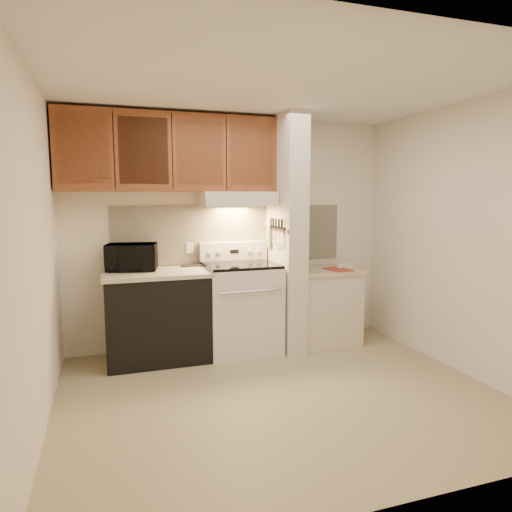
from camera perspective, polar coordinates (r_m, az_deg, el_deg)
name	(u,v)px	position (r m, az deg, el deg)	size (l,w,h in m)	color
floor	(280,394)	(4.01, 3.03, -16.84)	(3.60, 3.60, 0.00)	tan
ceiling	(282,85)	(3.76, 3.31, 20.51)	(3.60, 3.60, 0.00)	white
wall_back	(232,233)	(5.10, -3.03, 2.94)	(3.60, 0.02, 2.50)	white
wall_left	(36,255)	(3.46, -25.81, 0.06)	(0.02, 3.00, 2.50)	white
wall_right	(461,240)	(4.65, 24.29, 1.85)	(0.02, 3.00, 2.50)	white
backsplash	(232,234)	(5.09, -2.99, 2.76)	(2.60, 0.02, 0.63)	#F1E7C7
range_body	(241,309)	(4.90, -1.89, -6.62)	(0.76, 0.65, 0.92)	silver
oven_window	(250,312)	(4.60, -0.76, -7.05)	(0.50, 0.01, 0.30)	black
oven_handle	(251,291)	(4.51, -0.62, -4.45)	(0.02, 0.02, 0.65)	silver
cooktop	(241,265)	(4.81, -1.91, -1.11)	(0.74, 0.64, 0.03)	black
range_backguard	(233,251)	(5.06, -2.83, 0.63)	(0.76, 0.08, 0.20)	silver
range_display	(234,251)	(5.02, -2.71, 0.58)	(0.10, 0.01, 0.04)	black
range_knob_left_outer	(210,252)	(4.95, -5.82, 0.45)	(0.05, 0.05, 0.02)	silver
range_knob_left_inner	(219,252)	(4.97, -4.69, 0.49)	(0.05, 0.05, 0.02)	silver
range_knob_right_inner	(250,251)	(5.07, -0.74, 0.65)	(0.05, 0.05, 0.02)	silver
range_knob_right_outer	(259,251)	(5.10, 0.33, 0.69)	(0.05, 0.05, 0.02)	silver
dishwasher_front	(157,318)	(4.75, -12.25, -7.55)	(1.00, 0.63, 0.87)	black
left_countertop	(156,273)	(4.65, -12.40, -2.13)	(1.04, 0.67, 0.04)	beige
spoon_rest	(192,266)	(4.90, -8.00, -1.22)	(0.23, 0.07, 0.02)	black
teal_jar	(118,265)	(4.84, -16.82, -1.08)	(0.09, 0.09, 0.10)	#2C695E
outlet	(190,248)	(4.98, -8.27, 1.03)	(0.08, 0.01, 0.12)	beige
microwave	(132,257)	(4.75, -15.27, -0.13)	(0.49, 0.33, 0.27)	black
partition_pillar	(286,234)	(4.93, 3.78, 2.78)	(0.22, 0.70, 2.50)	beige
pillar_trim	(276,229)	(4.89, 2.53, 3.33)	(0.01, 0.70, 0.04)	brown
knife_strip	(277,228)	(4.84, 2.67, 3.53)	(0.02, 0.42, 0.04)	black
knife_blade_a	(282,239)	(4.69, 3.26, 2.17)	(0.01, 0.04, 0.16)	silver
knife_handle_a	(282,224)	(4.68, 3.25, 4.00)	(0.02, 0.02, 0.10)	black
knife_blade_b	(279,239)	(4.77, 2.88, 2.14)	(0.01, 0.04, 0.18)	silver
knife_handle_b	(279,224)	(4.76, 2.88, 4.06)	(0.02, 0.02, 0.10)	black
knife_blade_c	(276,239)	(4.84, 2.56, 2.10)	(0.01, 0.04, 0.20)	silver
knife_handle_c	(276,223)	(4.84, 2.51, 4.12)	(0.02, 0.02, 0.10)	black
knife_blade_d	(273,237)	(4.93, 2.15, 2.43)	(0.01, 0.04, 0.16)	silver
knife_handle_d	(273,223)	(4.91, 2.17, 4.17)	(0.02, 0.02, 0.10)	black
knife_blade_e	(271,237)	(5.00, 1.84, 2.39)	(0.01, 0.04, 0.18)	silver
knife_handle_e	(271,222)	(4.98, 1.88, 4.22)	(0.02, 0.02, 0.10)	black
oven_mitt	(269,237)	(5.05, 1.66, 2.40)	(0.03, 0.09, 0.22)	gray
right_cab_base	(323,307)	(5.26, 8.38, -6.33)	(0.70, 0.60, 0.81)	beige
right_countertop	(324,270)	(5.17, 8.47, -1.76)	(0.74, 0.64, 0.04)	beige
red_folder	(338,269)	(5.08, 10.25, -1.67)	(0.23, 0.31, 0.01)	#AB3628
white_box	(343,266)	(5.24, 10.80, -1.22)	(0.17, 0.11, 0.04)	white
range_hood	(237,199)	(4.87, -2.37, 7.15)	(0.78, 0.44, 0.15)	beige
hood_lip	(243,203)	(4.67, -1.65, 6.59)	(0.78, 0.04, 0.06)	beige
upper_cabinets	(170,153)	(4.79, -10.70, 12.53)	(2.18, 0.33, 0.77)	brown
cab_door_a	(83,149)	(4.59, -20.83, 12.41)	(0.46, 0.01, 0.63)	brown
cab_gap_a	(114,150)	(4.59, -17.34, 12.55)	(0.01, 0.01, 0.73)	black
cab_door_b	(144,151)	(4.60, -13.87, 12.66)	(0.46, 0.01, 0.63)	brown
cab_gap_b	(172,152)	(4.63, -10.43, 12.71)	(0.01, 0.01, 0.73)	black
cab_door_c	(200,152)	(4.68, -7.04, 12.72)	(0.46, 0.01, 0.63)	brown
cab_gap_c	(226,153)	(4.74, -3.73, 12.69)	(0.01, 0.01, 0.73)	black
cab_door_d	(252,154)	(4.82, -0.52, 12.63)	(0.46, 0.01, 0.63)	brown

